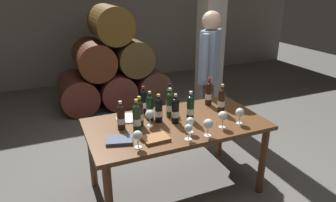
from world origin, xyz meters
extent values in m
plane|color=#66635E|center=(0.00, 0.00, 0.00)|extent=(14.00, 14.00, 0.00)
cube|color=gray|center=(0.00, 4.20, 1.40)|extent=(10.00, 0.24, 2.80)
cylinder|color=brown|center=(-0.63, 2.60, 0.30)|extent=(0.60, 0.90, 0.60)
cylinder|color=brown|center=(0.00, 2.60, 0.30)|extent=(0.60, 0.90, 0.60)
cylinder|color=#533326|center=(0.63, 2.60, 0.30)|extent=(0.60, 0.90, 0.60)
cylinder|color=#592B16|center=(-0.32, 2.60, 0.85)|extent=(0.60, 0.90, 0.60)
cylinder|color=#4F3E1F|center=(0.32, 2.60, 0.85)|extent=(0.60, 0.90, 0.60)
cylinder|color=brown|center=(0.00, 2.60, 1.39)|extent=(0.60, 0.90, 0.60)
cube|color=gray|center=(1.30, 1.60, 1.30)|extent=(0.32, 0.32, 2.60)
cube|color=brown|center=(0.00, 0.00, 0.74)|extent=(1.70, 0.90, 0.04)
cylinder|color=brown|center=(-0.77, -0.39, 0.36)|extent=(0.07, 0.07, 0.72)
cylinder|color=brown|center=(0.77, -0.39, 0.36)|extent=(0.07, 0.07, 0.72)
cylinder|color=brown|center=(-0.77, 0.39, 0.36)|extent=(0.07, 0.07, 0.72)
cylinder|color=brown|center=(0.77, 0.39, 0.36)|extent=(0.07, 0.07, 0.72)
cylinder|color=black|center=(-0.21, 0.35, 0.86)|extent=(0.07, 0.07, 0.20)
sphere|color=black|center=(-0.21, 0.35, 0.97)|extent=(0.07, 0.07, 0.07)
cylinder|color=black|center=(-0.21, 0.35, 0.99)|extent=(0.03, 0.03, 0.06)
cylinder|color=#B21E23|center=(-0.21, 0.35, 1.04)|extent=(0.03, 0.03, 0.02)
cylinder|color=silver|center=(-0.21, 0.35, 0.85)|extent=(0.07, 0.07, 0.06)
cylinder|color=#19381E|center=(0.06, 0.29, 0.86)|extent=(0.07, 0.07, 0.21)
sphere|color=#19381E|center=(0.06, 0.29, 0.97)|extent=(0.07, 0.07, 0.07)
cylinder|color=#19381E|center=(0.06, 0.29, 1.00)|extent=(0.03, 0.03, 0.07)
cylinder|color=black|center=(0.06, 0.29, 1.05)|extent=(0.03, 0.03, 0.02)
cylinder|color=silver|center=(0.06, 0.29, 0.85)|extent=(0.07, 0.07, 0.06)
cylinder|color=#19381E|center=(0.00, 0.15, 0.87)|extent=(0.07, 0.07, 0.21)
sphere|color=#19381E|center=(0.00, 0.15, 0.98)|extent=(0.07, 0.07, 0.07)
cylinder|color=#19381E|center=(0.00, 0.15, 1.00)|extent=(0.03, 0.03, 0.07)
cylinder|color=silver|center=(0.00, 0.15, 1.05)|extent=(0.03, 0.03, 0.02)
cylinder|color=silver|center=(0.00, 0.15, 0.86)|extent=(0.07, 0.07, 0.06)
cylinder|color=black|center=(-0.21, 0.16, 0.86)|extent=(0.07, 0.07, 0.21)
sphere|color=black|center=(-0.21, 0.16, 0.97)|extent=(0.07, 0.07, 0.07)
cylinder|color=black|center=(-0.21, 0.16, 1.00)|extent=(0.03, 0.03, 0.06)
cylinder|color=tan|center=(-0.21, 0.16, 1.04)|extent=(0.03, 0.03, 0.02)
cylinder|color=silver|center=(-0.21, 0.16, 0.85)|extent=(0.07, 0.07, 0.06)
cylinder|color=black|center=(-0.34, 0.07, 0.86)|extent=(0.07, 0.07, 0.21)
sphere|color=black|center=(-0.34, 0.07, 0.97)|extent=(0.07, 0.07, 0.07)
cylinder|color=black|center=(-0.34, 0.07, 1.00)|extent=(0.03, 0.03, 0.06)
cylinder|color=gold|center=(-0.34, 0.07, 1.04)|extent=(0.03, 0.03, 0.02)
cylinder|color=silver|center=(-0.34, 0.07, 0.85)|extent=(0.07, 0.07, 0.06)
cylinder|color=black|center=(-0.52, 0.07, 0.86)|extent=(0.07, 0.07, 0.19)
sphere|color=black|center=(-0.52, 0.07, 0.96)|extent=(0.07, 0.07, 0.07)
cylinder|color=black|center=(-0.52, 0.07, 0.98)|extent=(0.03, 0.03, 0.06)
cylinder|color=silver|center=(-0.52, 0.07, 1.02)|extent=(0.03, 0.03, 0.02)
cylinder|color=silver|center=(-0.52, 0.07, 0.85)|extent=(0.07, 0.07, 0.06)
cylinder|color=black|center=(0.52, 0.28, 0.87)|extent=(0.07, 0.07, 0.21)
sphere|color=black|center=(0.52, 0.28, 0.98)|extent=(0.07, 0.07, 0.07)
cylinder|color=black|center=(0.52, 0.28, 1.01)|extent=(0.03, 0.03, 0.07)
cylinder|color=#B21E23|center=(0.52, 0.28, 1.05)|extent=(0.03, 0.03, 0.02)
cylinder|color=silver|center=(0.52, 0.28, 0.86)|extent=(0.07, 0.07, 0.06)
cylinder|color=black|center=(0.15, 0.00, 0.86)|extent=(0.07, 0.07, 0.21)
sphere|color=black|center=(0.15, 0.00, 0.97)|extent=(0.07, 0.07, 0.07)
cylinder|color=black|center=(0.15, 0.00, 1.00)|extent=(0.03, 0.03, 0.07)
cylinder|color=silver|center=(0.15, 0.00, 1.04)|extent=(0.03, 0.03, 0.02)
cylinder|color=silver|center=(0.15, 0.00, 0.85)|extent=(0.07, 0.07, 0.06)
cylinder|color=black|center=(-0.15, 0.09, 0.86)|extent=(0.07, 0.07, 0.20)
sphere|color=black|center=(-0.15, 0.09, 0.96)|extent=(0.07, 0.07, 0.07)
cylinder|color=black|center=(-0.15, 0.09, 0.99)|extent=(0.03, 0.03, 0.06)
cylinder|color=tan|center=(-0.15, 0.09, 1.03)|extent=(0.03, 0.03, 0.02)
cylinder|color=silver|center=(-0.15, 0.09, 0.85)|extent=(0.07, 0.07, 0.06)
cylinder|color=#19381E|center=(-0.40, -0.03, 0.87)|extent=(0.07, 0.07, 0.22)
sphere|color=#19381E|center=(-0.40, -0.03, 0.98)|extent=(0.07, 0.07, 0.07)
cylinder|color=#19381E|center=(-0.40, -0.03, 1.01)|extent=(0.03, 0.03, 0.07)
cylinder|color=gold|center=(-0.40, -0.03, 1.06)|extent=(0.03, 0.03, 0.02)
cylinder|color=silver|center=(-0.40, -0.03, 0.86)|extent=(0.07, 0.07, 0.07)
cylinder|color=black|center=(0.53, 0.05, 0.87)|extent=(0.07, 0.07, 0.21)
sphere|color=black|center=(0.53, 0.05, 0.98)|extent=(0.07, 0.07, 0.07)
cylinder|color=black|center=(0.53, 0.05, 1.01)|extent=(0.03, 0.03, 0.07)
cylinder|color=tan|center=(0.53, 0.05, 1.05)|extent=(0.03, 0.03, 0.02)
cylinder|color=silver|center=(0.53, 0.05, 0.86)|extent=(0.07, 0.07, 0.06)
cylinder|color=black|center=(-0.01, 0.00, 0.86)|extent=(0.07, 0.07, 0.21)
sphere|color=black|center=(-0.01, 0.00, 0.97)|extent=(0.07, 0.07, 0.07)
cylinder|color=black|center=(-0.01, 0.00, 1.00)|extent=(0.03, 0.03, 0.06)
cylinder|color=tan|center=(-0.01, 0.00, 1.04)|extent=(0.03, 0.03, 0.02)
cylinder|color=silver|center=(-0.01, 0.00, 0.85)|extent=(0.07, 0.07, 0.06)
cylinder|color=white|center=(0.35, -0.26, 0.76)|extent=(0.06, 0.06, 0.00)
cylinder|color=white|center=(0.35, -0.26, 0.80)|extent=(0.01, 0.01, 0.07)
sphere|color=white|center=(0.35, -0.26, 0.88)|extent=(0.09, 0.09, 0.09)
cylinder|color=white|center=(-0.25, 0.03, 0.76)|extent=(0.06, 0.06, 0.00)
cylinder|color=white|center=(-0.25, 0.03, 0.80)|extent=(0.01, 0.01, 0.07)
sphere|color=white|center=(-0.25, 0.03, 0.88)|extent=(0.09, 0.09, 0.09)
cylinder|color=white|center=(0.03, -0.24, 0.76)|extent=(0.06, 0.06, 0.00)
cylinder|color=white|center=(0.03, -0.24, 0.80)|extent=(0.01, 0.01, 0.07)
sphere|color=white|center=(0.03, -0.24, 0.87)|extent=(0.07, 0.07, 0.07)
cylinder|color=white|center=(0.54, -0.25, 0.76)|extent=(0.06, 0.06, 0.00)
cylinder|color=white|center=(0.54, -0.25, 0.80)|extent=(0.01, 0.01, 0.07)
sphere|color=white|center=(0.54, -0.25, 0.88)|extent=(0.08, 0.08, 0.08)
cylinder|color=white|center=(0.14, -0.36, 0.76)|extent=(0.06, 0.06, 0.00)
cylinder|color=white|center=(0.14, -0.36, 0.80)|extent=(0.01, 0.01, 0.07)
sphere|color=white|center=(0.14, -0.36, 0.88)|extent=(0.09, 0.09, 0.09)
cylinder|color=white|center=(-0.05, -0.35, 0.76)|extent=(0.06, 0.06, 0.00)
cylinder|color=white|center=(-0.05, -0.35, 0.80)|extent=(0.01, 0.01, 0.07)
sphere|color=white|center=(-0.05, -0.35, 0.87)|extent=(0.07, 0.07, 0.07)
cylinder|color=white|center=(-0.48, -0.31, 0.76)|extent=(0.06, 0.06, 0.00)
cylinder|color=white|center=(-0.48, -0.31, 0.80)|extent=(0.01, 0.01, 0.07)
sphere|color=white|center=(-0.48, -0.31, 0.87)|extent=(0.08, 0.08, 0.08)
cube|color=#4C5670|center=(-0.60, -0.16, 0.77)|extent=(0.25, 0.21, 0.03)
cube|color=#936038|center=(-0.31, -0.25, 0.77)|extent=(0.23, 0.17, 0.03)
cylinder|color=white|center=(-0.40, 0.26, 0.77)|extent=(0.24, 0.24, 0.01)
cylinder|color=#383842|center=(0.83, 0.79, 0.43)|extent=(0.11, 0.11, 0.85)
cylinder|color=#383842|center=(0.75, 0.71, 0.43)|extent=(0.11, 0.11, 0.85)
cube|color=#8499BC|center=(0.79, 0.75, 1.17)|extent=(0.36, 0.35, 0.64)
cylinder|color=#8499BC|center=(0.95, 0.89, 1.21)|extent=(0.08, 0.08, 0.54)
cylinder|color=#8499BC|center=(0.64, 0.61, 1.21)|extent=(0.08, 0.08, 0.54)
sphere|color=tan|center=(0.79, 0.75, 1.60)|extent=(0.23, 0.23, 0.23)
camera|label=1|loc=(-1.11, -2.39, 2.01)|focal=32.36mm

